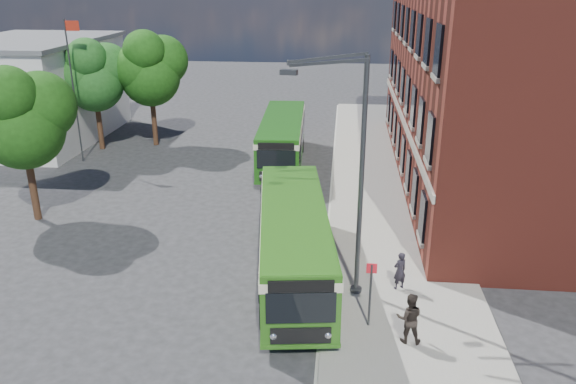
# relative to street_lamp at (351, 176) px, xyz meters

# --- Properties ---
(ground) EXTENTS (120.00, 120.00, 0.00)m
(ground) POSITION_rel_street_lamp_xyz_m (-4.84, 2.00, -4.79)
(ground) COLOR #27272A
(ground) RESTS_ON ground
(pavement) EXTENTS (6.00, 48.00, 0.15)m
(pavement) POSITION_rel_street_lamp_xyz_m (2.16, 10.00, -4.72)
(pavement) COLOR gray
(pavement) RESTS_ON ground
(kerb_line) EXTENTS (0.12, 48.00, 0.01)m
(kerb_line) POSITION_rel_street_lamp_xyz_m (-0.89, 10.00, -4.79)
(kerb_line) COLOR beige
(kerb_line) RESTS_ON ground
(brick_office) EXTENTS (12.10, 26.00, 14.20)m
(brick_office) POSITION_rel_street_lamp_xyz_m (9.16, 14.00, 2.18)
(brick_office) COLOR maroon
(brick_office) RESTS_ON ground
(white_building) EXTENTS (9.40, 13.40, 7.30)m
(white_building) POSITION_rel_street_lamp_xyz_m (-22.84, 20.00, -1.13)
(white_building) COLOR silver
(white_building) RESTS_ON ground
(flagpole) EXTENTS (0.95, 0.10, 9.00)m
(flagpole) POSITION_rel_street_lamp_xyz_m (-17.29, 15.00, 0.15)
(flagpole) COLOR #35373A
(flagpole) RESTS_ON ground
(street_lamp) EXTENTS (2.96, 2.38, 9.00)m
(street_lamp) POSITION_rel_street_lamp_xyz_m (0.00, 0.00, 0.00)
(street_lamp) COLOR #35373A
(street_lamp) RESTS_ON ground
(bus_stop_sign) EXTENTS (0.35, 0.08, 2.52)m
(bus_stop_sign) POSITION_rel_street_lamp_xyz_m (0.76, -2.20, -3.28)
(bus_stop_sign) COLOR #35373A
(bus_stop_sign) RESTS_ON ground
(bus_front) EXTENTS (3.92, 10.86, 3.02)m
(bus_front) POSITION_rel_street_lamp_xyz_m (-2.12, 1.05, -2.96)
(bus_front) COLOR #2B6318
(bus_front) RESTS_ON ground
(bus_rear) EXTENTS (3.05, 10.91, 3.02)m
(bus_rear) POSITION_rel_street_lamp_xyz_m (-4.19, 15.86, -2.96)
(bus_rear) COLOR #1C5513
(bus_rear) RESTS_ON ground
(pedestrian_a) EXTENTS (0.67, 0.60, 1.53)m
(pedestrian_a) POSITION_rel_street_lamp_xyz_m (2.00, 0.38, -3.88)
(pedestrian_a) COLOR black
(pedestrian_a) RESTS_ON pavement
(pedestrian_b) EXTENTS (0.89, 0.70, 1.76)m
(pedestrian_b) POSITION_rel_street_lamp_xyz_m (2.01, -3.00, -3.76)
(pedestrian_b) COLOR black
(pedestrian_b) RESTS_ON pavement
(tree_left) EXTENTS (4.58, 4.35, 7.73)m
(tree_left) POSITION_rel_street_lamp_xyz_m (-15.37, 5.63, 0.45)
(tree_left) COLOR #392414
(tree_left) RESTS_ON ground
(tree_mid) EXTENTS (4.57, 4.34, 7.71)m
(tree_mid) POSITION_rel_street_lamp_xyz_m (-17.18, 17.86, 0.44)
(tree_mid) COLOR #392414
(tree_mid) RESTS_ON ground
(tree_right) EXTENTS (4.82, 4.59, 8.14)m
(tree_right) POSITION_rel_street_lamp_xyz_m (-13.71, 19.21, 0.73)
(tree_right) COLOR #392414
(tree_right) RESTS_ON ground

